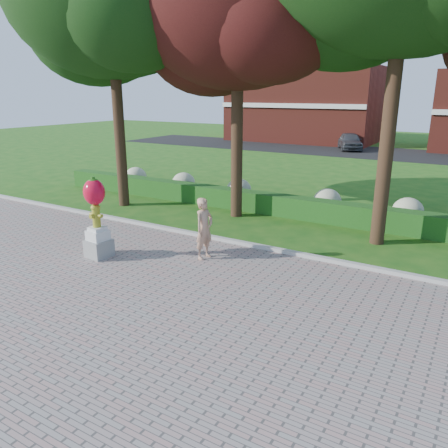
# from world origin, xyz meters

# --- Properties ---
(ground) EXTENTS (100.00, 100.00, 0.00)m
(ground) POSITION_xyz_m (0.00, 0.00, 0.00)
(ground) COLOR #195314
(ground) RESTS_ON ground
(walkway) EXTENTS (40.00, 14.00, 0.04)m
(walkway) POSITION_xyz_m (0.00, -4.00, 0.02)
(walkway) COLOR gray
(walkway) RESTS_ON ground
(curb) EXTENTS (40.00, 0.18, 0.15)m
(curb) POSITION_xyz_m (0.00, 3.00, 0.07)
(curb) COLOR #ADADA5
(curb) RESTS_ON ground
(lawn_hedge) EXTENTS (24.00, 0.70, 0.80)m
(lawn_hedge) POSITION_xyz_m (0.00, 7.00, 0.40)
(lawn_hedge) COLOR #164313
(lawn_hedge) RESTS_ON ground
(hydrangea_row) EXTENTS (20.10, 1.10, 0.99)m
(hydrangea_row) POSITION_xyz_m (0.57, 8.00, 0.55)
(hydrangea_row) COLOR #ADAB84
(hydrangea_row) RESTS_ON ground
(street) EXTENTS (50.00, 8.00, 0.02)m
(street) POSITION_xyz_m (0.00, 28.00, 0.01)
(street) COLOR black
(street) RESTS_ON ground
(building_left) EXTENTS (14.00, 8.00, 7.00)m
(building_left) POSITION_xyz_m (-10.00, 34.00, 3.50)
(building_left) COLOR maroon
(building_left) RESTS_ON ground
(tree_far_left) EXTENTS (9.00, 7.68, 11.66)m
(tree_far_left) POSITION_xyz_m (-7.11, 5.09, 7.96)
(tree_far_left) COLOR black
(tree_far_left) RESTS_ON ground
(tree_mid_left) EXTENTS (8.25, 7.04, 10.69)m
(tree_mid_left) POSITION_xyz_m (-2.10, 6.08, 7.30)
(tree_mid_left) COLOR black
(tree_mid_left) RESTS_ON ground
(hydrant_sculpture) EXTENTS (0.71, 0.71, 2.38)m
(hydrant_sculpture) POSITION_xyz_m (-3.21, -0.06, 1.30)
(hydrant_sculpture) COLOR gray
(hydrant_sculpture) RESTS_ON walkway
(woman) EXTENTS (0.50, 0.70, 1.80)m
(woman) POSITION_xyz_m (-0.49, 1.43, 0.94)
(woman) COLOR tan
(woman) RESTS_ON walkway
(parked_car) EXTENTS (3.21, 4.52, 1.43)m
(parked_car) POSITION_xyz_m (-3.88, 28.87, 0.73)
(parked_car) COLOR #414449
(parked_car) RESTS_ON street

